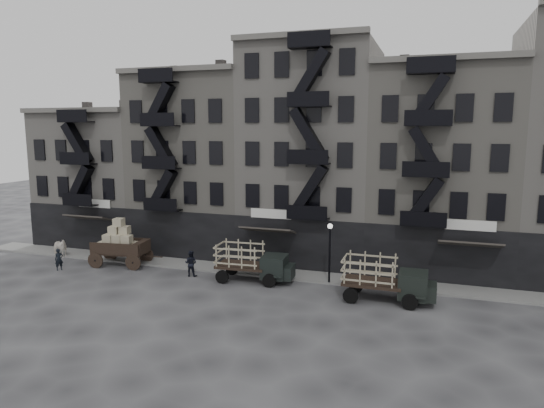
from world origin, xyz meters
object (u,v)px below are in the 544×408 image
(wagon, at_px, (119,239))
(stake_truck_east, at_px, (386,276))
(horse, at_px, (59,248))
(pedestrian_west, at_px, (59,260))
(pedestrian_mid, at_px, (191,263))
(stake_truck_west, at_px, (252,260))

(wagon, height_order, stake_truck_east, wagon)
(horse, bearing_deg, pedestrian_west, -125.13)
(wagon, bearing_deg, pedestrian_mid, -14.25)
(horse, distance_m, stake_truck_west, 17.65)
(wagon, bearing_deg, horse, 168.90)
(horse, height_order, pedestrian_mid, pedestrian_mid)
(horse, xyz_separation_m, pedestrian_west, (2.72, -3.04, 0.01))
(stake_truck_west, height_order, pedestrian_west, stake_truck_west)
(stake_truck_west, relative_size, pedestrian_mid, 2.92)
(stake_truck_west, distance_m, pedestrian_mid, 4.73)
(horse, distance_m, pedestrian_mid, 12.99)
(pedestrian_mid, bearing_deg, stake_truck_west, -179.73)
(stake_truck_west, xyz_separation_m, pedestrian_west, (-14.90, -2.13, -0.73))
(stake_truck_east, height_order, pedestrian_west, stake_truck_east)
(horse, bearing_deg, stake_truck_west, -79.90)
(pedestrian_west, bearing_deg, stake_truck_east, -54.54)
(wagon, height_order, stake_truck_west, wagon)
(stake_truck_west, relative_size, stake_truck_east, 0.98)
(wagon, distance_m, stake_truck_east, 20.67)
(horse, relative_size, pedestrian_west, 1.17)
(wagon, relative_size, stake_truck_west, 0.83)
(stake_truck_west, relative_size, pedestrian_west, 3.35)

